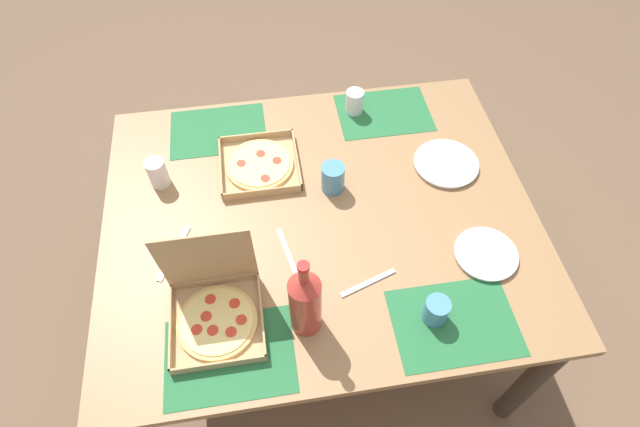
{
  "coord_description": "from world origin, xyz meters",
  "views": [
    {
      "loc": [
        -0.16,
        -1.0,
        2.13
      ],
      "look_at": [
        0.0,
        0.0,
        0.75
      ],
      "focal_mm": 28.54,
      "sensor_mm": 36.0,
      "label": 1
    }
  ],
  "objects_px": {
    "soda_bottle": "(305,302)",
    "cup_dark": "(355,102)",
    "pizza_box_corner_left": "(259,165)",
    "cup_clear_left": "(333,178)",
    "plate_far_left": "(486,254)",
    "cup_red": "(158,173)",
    "pizza_box_center": "(215,308)",
    "cup_spare": "(436,311)",
    "plate_far_right": "(446,164)"
  },
  "relations": [
    {
      "from": "plate_far_right",
      "to": "cup_red",
      "type": "xyz_separation_m",
      "value": [
        -1.01,
        0.07,
        0.04
      ]
    },
    {
      "from": "pizza_box_corner_left",
      "to": "soda_bottle",
      "type": "height_order",
      "value": "soda_bottle"
    },
    {
      "from": "cup_red",
      "to": "pizza_box_center",
      "type": "bearing_deg",
      "value": -71.81
    },
    {
      "from": "plate_far_right",
      "to": "soda_bottle",
      "type": "bearing_deg",
      "value": -137.91
    },
    {
      "from": "soda_bottle",
      "to": "cup_dark",
      "type": "height_order",
      "value": "soda_bottle"
    },
    {
      "from": "plate_far_right",
      "to": "pizza_box_corner_left",
      "type": "bearing_deg",
      "value": 171.82
    },
    {
      "from": "pizza_box_corner_left",
      "to": "plate_far_right",
      "type": "height_order",
      "value": "pizza_box_corner_left"
    },
    {
      "from": "cup_red",
      "to": "cup_clear_left",
      "type": "xyz_separation_m",
      "value": [
        0.59,
        -0.11,
        -0.0
      ]
    },
    {
      "from": "pizza_box_corner_left",
      "to": "plate_far_right",
      "type": "distance_m",
      "value": 0.67
    },
    {
      "from": "plate_far_right",
      "to": "soda_bottle",
      "type": "relative_size",
      "value": 0.72
    },
    {
      "from": "pizza_box_corner_left",
      "to": "soda_bottle",
      "type": "xyz_separation_m",
      "value": [
        0.08,
        -0.62,
        0.12
      ]
    },
    {
      "from": "pizza_box_corner_left",
      "to": "cup_clear_left",
      "type": "height_order",
      "value": "cup_clear_left"
    },
    {
      "from": "plate_far_left",
      "to": "cup_red",
      "type": "xyz_separation_m",
      "value": [
        -1.02,
        0.46,
        0.04
      ]
    },
    {
      "from": "plate_far_right",
      "to": "plate_far_left",
      "type": "relative_size",
      "value": 1.16
    },
    {
      "from": "plate_far_right",
      "to": "cup_clear_left",
      "type": "height_order",
      "value": "cup_clear_left"
    },
    {
      "from": "cup_red",
      "to": "cup_dark",
      "type": "height_order",
      "value": "cup_red"
    },
    {
      "from": "plate_far_left",
      "to": "cup_dark",
      "type": "height_order",
      "value": "cup_dark"
    },
    {
      "from": "cup_clear_left",
      "to": "plate_far_left",
      "type": "bearing_deg",
      "value": -39.06
    },
    {
      "from": "cup_red",
      "to": "cup_clear_left",
      "type": "distance_m",
      "value": 0.6
    },
    {
      "from": "plate_far_right",
      "to": "cup_spare",
      "type": "distance_m",
      "value": 0.61
    },
    {
      "from": "plate_far_right",
      "to": "cup_red",
      "type": "distance_m",
      "value": 1.02
    },
    {
      "from": "pizza_box_center",
      "to": "cup_clear_left",
      "type": "relative_size",
      "value": 2.89
    },
    {
      "from": "cup_spare",
      "to": "cup_red",
      "type": "bearing_deg",
      "value": 141.26
    },
    {
      "from": "pizza_box_corner_left",
      "to": "cup_clear_left",
      "type": "xyz_separation_m",
      "value": [
        0.24,
        -0.13,
        0.04
      ]
    },
    {
      "from": "plate_far_left",
      "to": "cup_spare",
      "type": "height_order",
      "value": "cup_spare"
    },
    {
      "from": "cup_spare",
      "to": "cup_dark",
      "type": "xyz_separation_m",
      "value": [
        -0.06,
        0.9,
        0.0
      ]
    },
    {
      "from": "plate_far_right",
      "to": "cup_dark",
      "type": "distance_m",
      "value": 0.43
    },
    {
      "from": "pizza_box_center",
      "to": "pizza_box_corner_left",
      "type": "relative_size",
      "value": 1.08
    },
    {
      "from": "pizza_box_center",
      "to": "cup_red",
      "type": "xyz_separation_m",
      "value": [
        -0.18,
        0.54,
        0.01
      ]
    },
    {
      "from": "cup_spare",
      "to": "cup_clear_left",
      "type": "relative_size",
      "value": 0.83
    },
    {
      "from": "soda_bottle",
      "to": "cup_spare",
      "type": "distance_m",
      "value": 0.38
    },
    {
      "from": "pizza_box_center",
      "to": "plate_far_left",
      "type": "distance_m",
      "value": 0.85
    },
    {
      "from": "pizza_box_center",
      "to": "cup_spare",
      "type": "relative_size",
      "value": 3.49
    },
    {
      "from": "plate_far_right",
      "to": "plate_far_left",
      "type": "distance_m",
      "value": 0.39
    },
    {
      "from": "plate_far_right",
      "to": "plate_far_left",
      "type": "xyz_separation_m",
      "value": [
        0.01,
        -0.39,
        -0.0
      ]
    },
    {
      "from": "pizza_box_center",
      "to": "cup_clear_left",
      "type": "distance_m",
      "value": 0.59
    },
    {
      "from": "cup_red",
      "to": "soda_bottle",
      "type": "bearing_deg",
      "value": -54.37
    },
    {
      "from": "pizza_box_corner_left",
      "to": "cup_red",
      "type": "relative_size",
      "value": 2.62
    },
    {
      "from": "plate_far_right",
      "to": "plate_far_left",
      "type": "height_order",
      "value": "same"
    },
    {
      "from": "pizza_box_corner_left",
      "to": "pizza_box_center",
      "type": "bearing_deg",
      "value": -106.94
    },
    {
      "from": "cup_spare",
      "to": "soda_bottle",
      "type": "bearing_deg",
      "value": 173.64
    },
    {
      "from": "soda_bottle",
      "to": "cup_red",
      "type": "relative_size",
      "value": 3.05
    },
    {
      "from": "cup_spare",
      "to": "cup_dark",
      "type": "relative_size",
      "value": 0.91
    },
    {
      "from": "soda_bottle",
      "to": "cup_spare",
      "type": "bearing_deg",
      "value": -6.36
    },
    {
      "from": "plate_far_left",
      "to": "soda_bottle",
      "type": "distance_m",
      "value": 0.62
    },
    {
      "from": "plate_far_left",
      "to": "soda_bottle",
      "type": "relative_size",
      "value": 0.62
    },
    {
      "from": "cup_dark",
      "to": "cup_clear_left",
      "type": "height_order",
      "value": "cup_clear_left"
    },
    {
      "from": "pizza_box_center",
      "to": "cup_spare",
      "type": "height_order",
      "value": "pizza_box_center"
    },
    {
      "from": "pizza_box_center",
      "to": "soda_bottle",
      "type": "distance_m",
      "value": 0.27
    },
    {
      "from": "soda_bottle",
      "to": "cup_dark",
      "type": "distance_m",
      "value": 0.92
    }
  ]
}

